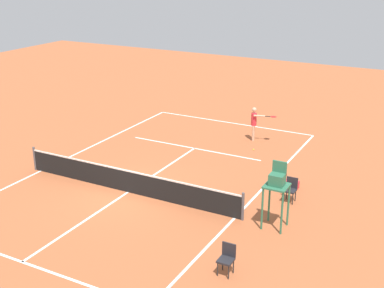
{
  "coord_description": "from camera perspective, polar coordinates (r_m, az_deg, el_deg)",
  "views": [
    {
      "loc": [
        -11.07,
        15.31,
        8.85
      ],
      "look_at": [
        -0.64,
        -4.28,
        0.8
      ],
      "focal_mm": 47.97,
      "sensor_mm": 36.0,
      "label": 1
    }
  ],
  "objects": [
    {
      "name": "ground_plane",
      "position": [
        20.87,
        -7.12,
        -5.33
      ],
      "size": [
        60.0,
        60.0,
        0.0
      ],
      "primitive_type": "plane",
      "color": "#AD5933"
    },
    {
      "name": "court_lines",
      "position": [
        20.87,
        -7.12,
        -5.32
      ],
      "size": [
        9.43,
        20.92,
        0.01
      ],
      "color": "white",
      "rests_on": "ground"
    },
    {
      "name": "tennis_net",
      "position": [
        20.66,
        -7.17,
        -4.08
      ],
      "size": [
        10.03,
        0.1,
        1.07
      ],
      "color": "#4C4C51",
      "rests_on": "ground"
    },
    {
      "name": "player_serving",
      "position": [
        26.32,
        7.0,
        2.56
      ],
      "size": [
        1.34,
        0.5,
        1.77
      ],
      "rotation": [
        0.0,
        0.0,
        1.85
      ],
      "color": "#D8A884",
      "rests_on": "ground"
    },
    {
      "name": "tennis_ball",
      "position": [
        25.3,
        6.85,
        -0.6
      ],
      "size": [
        0.07,
        0.07,
        0.07
      ],
      "primitive_type": "sphere",
      "color": "#CCE033",
      "rests_on": "ground"
    },
    {
      "name": "umpire_chair",
      "position": [
        17.7,
        9.42,
        -4.51
      ],
      "size": [
        0.8,
        0.8,
        2.41
      ],
      "color": "#2D6B4C",
      "rests_on": "ground"
    },
    {
      "name": "courtside_chair_near",
      "position": [
        15.54,
        3.9,
        -12.48
      ],
      "size": [
        0.44,
        0.46,
        0.95
      ],
      "color": "#262626",
      "rests_on": "ground"
    },
    {
      "name": "courtside_chair_mid",
      "position": [
        20.11,
        10.92,
        -4.87
      ],
      "size": [
        0.44,
        0.46,
        0.95
      ],
      "color": "#262626",
      "rests_on": "ground"
    },
    {
      "name": "equipment_bag",
      "position": [
        21.45,
        10.77,
        -4.37
      ],
      "size": [
        0.76,
        0.32,
        0.3
      ],
      "primitive_type": "cube",
      "color": "red",
      "rests_on": "ground"
    }
  ]
}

